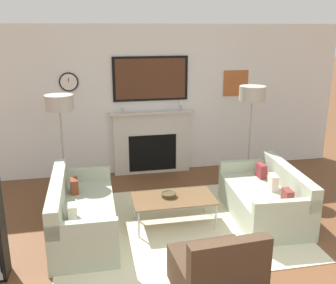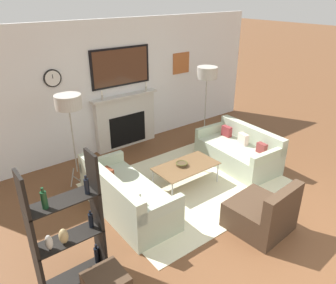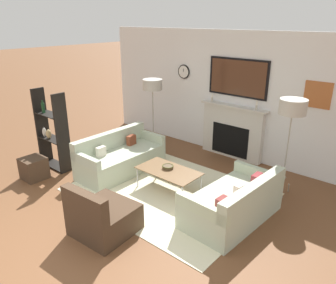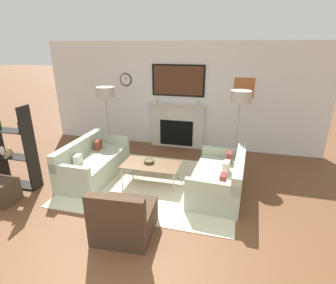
% 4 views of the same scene
% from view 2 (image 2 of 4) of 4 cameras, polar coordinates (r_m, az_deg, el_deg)
% --- Properties ---
extents(ground_plane, '(60.00, 60.00, 0.00)m').
position_cam_2_polar(ground_plane, '(4.86, 22.66, -18.48)').
color(ground_plane, brown).
extents(fireplace_wall, '(7.29, 0.28, 2.70)m').
position_cam_2_polar(fireplace_wall, '(7.12, -8.07, 8.82)').
color(fireplace_wall, white).
rests_on(fireplace_wall, ground_plane).
extents(area_rug, '(3.22, 2.53, 0.01)m').
position_cam_2_polar(area_rug, '(5.95, 3.68, -7.46)').
color(area_rug, beige).
rests_on(area_rug, ground_plane).
extents(couch_left, '(0.80, 1.78, 0.78)m').
position_cam_2_polar(couch_left, '(5.16, -7.31, -9.53)').
color(couch_left, '#B0BBA1').
rests_on(couch_left, ground_plane).
extents(couch_right, '(0.97, 1.65, 0.73)m').
position_cam_2_polar(couch_right, '(6.65, 12.22, -1.68)').
color(couch_right, '#B0BBA1').
rests_on(couch_right, ground_plane).
extents(armchair, '(0.85, 0.85, 0.79)m').
position_cam_2_polar(armchair, '(5.01, 16.05, -11.99)').
color(armchair, '#443122').
rests_on(armchair, ground_plane).
extents(coffee_table, '(1.13, 0.62, 0.40)m').
position_cam_2_polar(coffee_table, '(5.76, 3.18, -4.33)').
color(coffee_table, brown).
rests_on(coffee_table, ground_plane).
extents(decorative_bowl, '(0.21, 0.21, 0.06)m').
position_cam_2_polar(decorative_bowl, '(5.73, 2.42, -3.85)').
color(decorative_bowl, '#4C3B25').
rests_on(decorative_bowl, coffee_table).
extents(floor_lamp_left, '(0.43, 0.43, 1.68)m').
position_cam_2_polar(floor_lamp_left, '(5.56, -16.98, 6.49)').
color(floor_lamp_left, '#9E998E').
rests_on(floor_lamp_left, ground_plane).
extents(floor_lamp_right, '(0.44, 0.44, 1.72)m').
position_cam_2_polar(floor_lamp_right, '(7.19, 6.82, 11.73)').
color(floor_lamp_right, '#9E998E').
rests_on(floor_lamp_right, ground_plane).
extents(shelf_unit, '(0.79, 0.28, 1.61)m').
position_cam_2_polar(shelf_unit, '(3.97, -17.15, -14.31)').
color(shelf_unit, black).
rests_on(shelf_unit, ground_plane).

